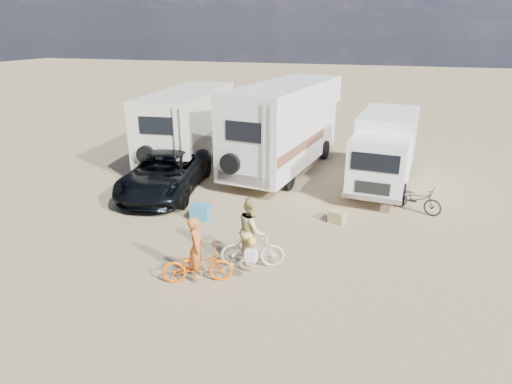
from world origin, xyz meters
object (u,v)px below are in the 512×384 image
(box_truck, at_px, (384,152))
(dark_suv, at_px, (166,173))
(bike_woman, at_px, (252,249))
(crate, at_px, (337,216))
(bike_parked, at_px, (416,199))
(rv_main, at_px, (285,128))
(bike_man, at_px, (197,265))
(rider_man, at_px, (197,254))
(rider_woman, at_px, (252,236))
(rv_left, at_px, (189,126))
(cooler, at_px, (201,212))

(box_truck, relative_size, dark_suv, 1.07)
(bike_woman, height_order, crate, bike_woman)
(bike_woman, xyz_separation_m, bike_parked, (4.13, 5.10, -0.04))
(rv_main, distance_m, bike_parked, 6.43)
(bike_man, xyz_separation_m, rider_man, (0.00, 0.00, 0.31))
(rider_woman, distance_m, crate, 3.92)
(rv_left, height_order, box_truck, rv_left)
(box_truck, distance_m, bike_parked, 2.77)
(rv_left, height_order, bike_man, rv_left)
(dark_suv, height_order, cooler, dark_suv)
(cooler, relative_size, crate, 1.26)
(box_truck, relative_size, cooler, 9.54)
(rv_main, bearing_deg, rv_left, -172.30)
(dark_suv, height_order, bike_woman, dark_suv)
(rider_man, bearing_deg, bike_parked, -62.77)
(dark_suv, distance_m, crate, 6.65)
(rider_woman, bearing_deg, cooler, 31.30)
(bike_parked, bearing_deg, crate, 148.97)
(rv_main, height_order, box_truck, rv_main)
(bike_man, bearing_deg, bike_woman, -67.51)
(rv_main, height_order, rider_woman, rv_main)
(bike_man, bearing_deg, bike_parked, -62.77)
(rider_man, relative_size, bike_parked, 0.87)
(dark_suv, distance_m, bike_man, 6.56)
(cooler, bearing_deg, rv_main, 74.05)
(bike_woman, distance_m, cooler, 3.46)
(bike_man, bearing_deg, cooler, 0.84)
(rv_main, xyz_separation_m, cooler, (-1.30, -6.01, -1.61))
(dark_suv, relative_size, rider_woman, 3.08)
(rider_woman, bearing_deg, rv_left, 18.83)
(crate, bearing_deg, rv_main, 121.23)
(rv_left, relative_size, bike_man, 4.15)
(cooler, bearing_deg, box_truck, 39.17)
(box_truck, xyz_separation_m, rider_man, (-3.98, -8.48, -0.62))
(rv_left, xyz_separation_m, bike_woman, (5.80, -8.36, -1.11))
(box_truck, bearing_deg, rider_woman, -107.03)
(cooler, xyz_separation_m, crate, (4.27, 1.11, -0.05))
(bike_woman, bearing_deg, rider_woman, -0.00)
(rv_left, xyz_separation_m, box_truck, (8.73, -0.94, -0.22))
(rider_man, relative_size, cooler, 2.52)
(rv_main, height_order, rider_man, rv_main)
(rider_man, distance_m, crate, 5.33)
(rv_main, xyz_separation_m, box_truck, (4.16, -0.93, -0.47))
(dark_suv, height_order, bike_parked, dark_suv)
(box_truck, bearing_deg, bike_man, -110.65)
(rv_left, xyz_separation_m, bike_man, (4.75, -9.42, -1.16))
(box_truck, relative_size, crate, 12.00)
(dark_suv, bearing_deg, crate, -17.85)
(rider_woman, bearing_deg, rv_main, -7.53)
(rv_main, bearing_deg, crate, -50.95)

